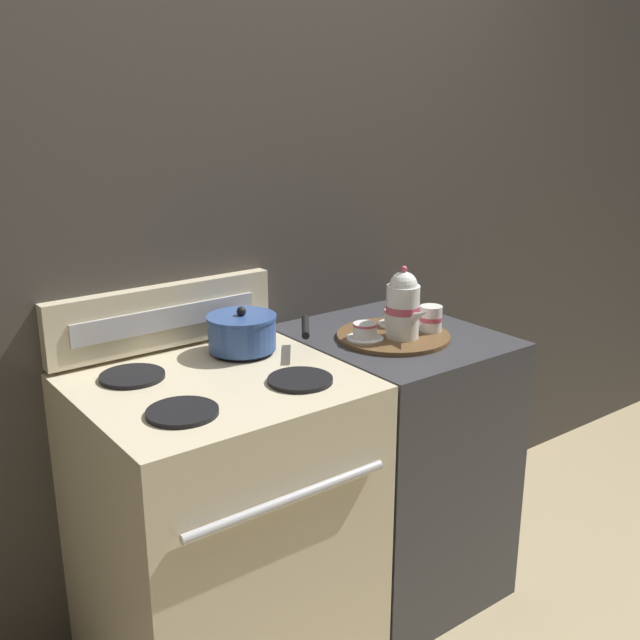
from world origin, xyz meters
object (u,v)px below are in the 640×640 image
(saucepan, at_px, (243,332))
(teapot, at_px, (403,305))
(serving_tray, at_px, (393,336))
(teacup_left, at_px, (365,331))
(stove, at_px, (222,526))
(teacup_right, at_px, (396,317))
(creamer_jug, at_px, (431,318))

(saucepan, height_order, teapot, teapot)
(serving_tray, xyz_separation_m, teapot, (0.00, -0.04, 0.11))
(teacup_left, bearing_deg, stove, 179.25)
(teacup_right, bearing_deg, serving_tray, -136.39)
(saucepan, distance_m, teacup_left, 0.37)
(teapot, bearing_deg, stove, 174.36)
(stove, height_order, creamer_jug, creamer_jug)
(stove, relative_size, teapot, 4.04)
(saucepan, xyz_separation_m, creamer_jug, (0.56, -0.21, -0.01))
(saucepan, height_order, creamer_jug, saucepan)
(teapot, distance_m, teacup_right, 0.15)
(serving_tray, bearing_deg, teacup_left, 171.74)
(teacup_left, distance_m, creamer_jug, 0.23)
(serving_tray, relative_size, teacup_right, 3.11)
(teapot, bearing_deg, saucepan, 155.11)
(creamer_jug, bearing_deg, saucepan, 159.34)
(serving_tray, relative_size, teapot, 1.58)
(teapot, xyz_separation_m, teacup_right, (0.07, 0.11, -0.08))
(serving_tray, bearing_deg, teacup_right, 43.61)
(serving_tray, bearing_deg, saucepan, 159.39)
(saucepan, distance_m, teapot, 0.49)
(teacup_left, bearing_deg, saucepan, 155.94)
(stove, relative_size, teacup_right, 7.96)
(saucepan, xyz_separation_m, teacup_right, (0.51, -0.10, -0.02))
(serving_tray, distance_m, teapot, 0.12)
(saucepan, distance_m, teacup_right, 0.52)
(serving_tray, distance_m, creamer_jug, 0.13)
(serving_tray, distance_m, teacup_right, 0.10)
(stove, relative_size, creamer_jug, 11.22)
(teapot, relative_size, creamer_jug, 2.78)
(serving_tray, bearing_deg, teapot, -88.85)
(teacup_left, bearing_deg, creamer_jug, -15.11)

